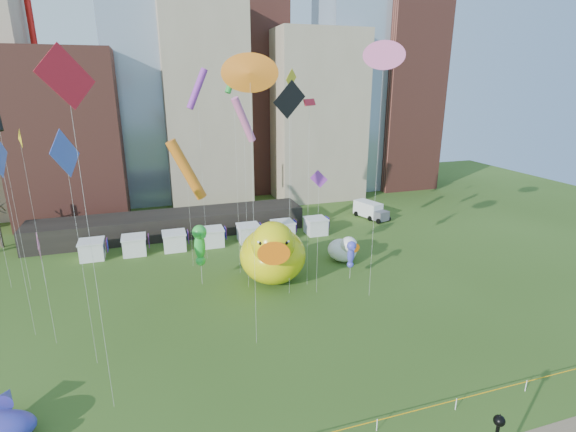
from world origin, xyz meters
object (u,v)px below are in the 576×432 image
object	(u,v)px
small_duck	(343,249)
seahorse_purple	(351,252)
seahorse_green	(200,242)
big_duck	(273,252)
box_truck	(370,210)

from	to	relation	value
small_duck	seahorse_purple	xyz separation A→B (m)	(-1.34, -4.76, 1.60)
seahorse_green	big_duck	bearing A→B (deg)	-26.69
small_duck	seahorse_purple	size ratio (longest dim) A/B	1.08
seahorse_green	seahorse_purple	size ratio (longest dim) A/B	1.52
big_duck	seahorse_green	distance (m)	7.90
big_duck	seahorse_purple	world-z (taller)	big_duck
seahorse_green	box_truck	xyz separation A→B (m)	(29.10, 16.04, -3.66)
seahorse_green	seahorse_purple	world-z (taller)	seahorse_green
big_duck	seahorse_green	bearing A→B (deg)	-178.54
small_duck	box_truck	distance (m)	18.95
big_duck	box_truck	world-z (taller)	big_duck
small_duck	seahorse_green	bearing A→B (deg)	169.60
small_duck	seahorse_green	distance (m)	17.76
big_duck	box_truck	xyz separation A→B (m)	(21.54, 17.82, -2.20)
small_duck	box_truck	xyz separation A→B (m)	(11.70, 14.90, -0.28)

